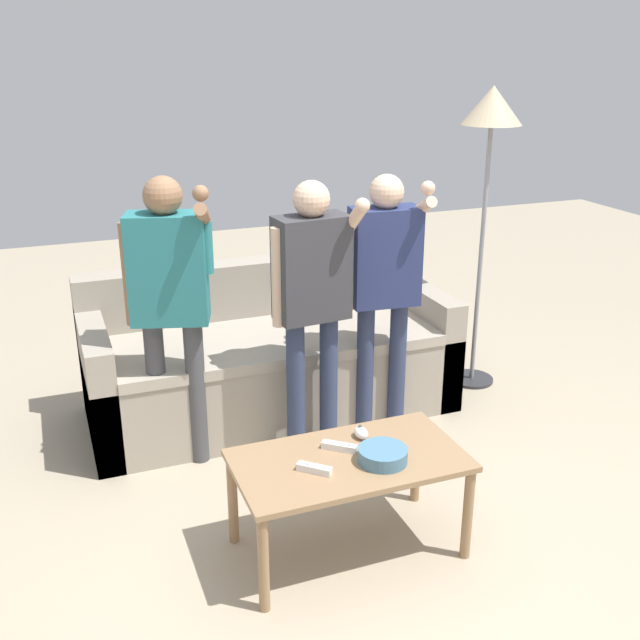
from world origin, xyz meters
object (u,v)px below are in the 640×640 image
coffee_table (349,470)px  floor_lamp (491,128)px  game_remote_wand_near (339,447)px  player_right (384,276)px  game_remote_wand_far (314,469)px  couch (269,360)px  player_center (312,289)px  game_remote_nunchuk (361,433)px  snack_bowl (383,455)px  player_left (170,290)px

coffee_table → floor_lamp: 2.29m
game_remote_wand_near → player_right: bearing=54.6°
game_remote_wand_far → coffee_table: bearing=16.0°
player_right → game_remote_wand_near: player_right is taller
couch → game_remote_wand_far: size_ratio=16.12×
player_center → game_remote_wand_near: size_ratio=10.47×
couch → game_remote_nunchuk: size_ratio=23.98×
coffee_table → snack_bowl: snack_bowl is taller
player_left → game_remote_wand_far: 1.21m
snack_bowl → player_right: (0.48, 1.01, 0.43)m
player_center → game_remote_wand_far: player_center is taller
couch → player_right: 0.93m
player_center → player_left: bearing=166.7°
game_remote_wand_near → coffee_table: bearing=-80.2°
player_left → player_right: (1.12, -0.07, -0.03)m
player_center → coffee_table: bearing=-100.2°
coffee_table → game_remote_nunchuk: 0.20m
couch → floor_lamp: size_ratio=1.14×
floor_lamp → game_remote_nunchuk: bearing=-138.5°
coffee_table → floor_lamp: size_ratio=0.52×
couch → game_remote_wand_far: (-0.26, -1.47, 0.16)m
game_remote_wand_far → game_remote_nunchuk: bearing=33.1°
couch → snack_bowl: 1.50m
coffee_table → game_remote_wand_far: size_ratio=7.36×
player_center → game_remote_wand_far: (-0.32, -0.89, -0.45)m
couch → coffee_table: (-0.09, -1.42, 0.08)m
game_remote_nunchuk → player_center: player_center is taller
couch → snack_bowl: size_ratio=10.27×
couch → floor_lamp: floor_lamp is taller
floor_lamp → player_center: (-1.29, -0.47, -0.69)m
player_left → player_center: bearing=-13.3°
floor_lamp → game_remote_wand_near: floor_lamp is taller
player_center → floor_lamp: bearing=20.0°
game_remote_wand_near → game_remote_wand_far: size_ratio=1.07×
snack_bowl → game_remote_wand_near: 0.20m
player_center → game_remote_nunchuk: bearing=-92.9°
coffee_table → player_left: player_left is taller
snack_bowl → game_remote_wand_near: snack_bowl is taller
couch → floor_lamp: (1.35, -0.11, 1.30)m
floor_lamp → snack_bowl: bearing=-133.7°
couch → game_remote_wand_near: bearing=-94.4°
coffee_table → game_remote_wand_near: (-0.01, 0.08, 0.07)m
player_right → coffee_table: bearing=-122.5°
snack_bowl → player_right: 1.19m
game_remote_nunchuk → game_remote_wand_far: 0.35m
coffee_table → player_right: size_ratio=0.66×
game_remote_nunchuk → game_remote_wand_near: size_ratio=0.63×
floor_lamp → player_right: bearing=-156.0°
snack_bowl → game_remote_wand_near: size_ratio=1.47×
game_remote_nunchuk → game_remote_wand_near: 0.14m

